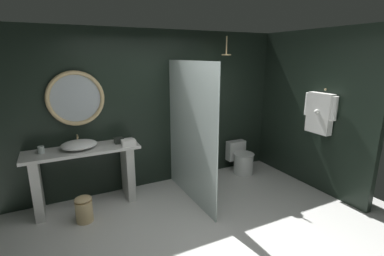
# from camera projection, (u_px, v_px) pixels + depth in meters

# --- Properties ---
(ground_plane) EXTENTS (5.76, 5.76, 0.00)m
(ground_plane) POSITION_uv_depth(u_px,v_px,m) (211.00, 241.00, 3.39)
(ground_plane) COLOR silver
(back_wall_panel) EXTENTS (4.80, 0.10, 2.60)m
(back_wall_panel) POSITION_uv_depth(u_px,v_px,m) (155.00, 110.00, 4.70)
(back_wall_panel) COLOR black
(back_wall_panel) RESTS_ON ground_plane
(side_wall_right) EXTENTS (0.10, 2.47, 2.60)m
(side_wall_right) POSITION_uv_depth(u_px,v_px,m) (308.00, 109.00, 4.74)
(side_wall_right) COLOR black
(side_wall_right) RESTS_ON ground_plane
(vanity_counter) EXTENTS (1.58, 0.51, 0.90)m
(vanity_counter) POSITION_uv_depth(u_px,v_px,m) (85.00, 171.00, 4.08)
(vanity_counter) COLOR silver
(vanity_counter) RESTS_ON ground_plane
(vessel_sink) EXTENTS (0.50, 0.41, 0.17)m
(vessel_sink) POSITION_uv_depth(u_px,v_px,m) (79.00, 145.00, 3.96)
(vessel_sink) COLOR white
(vessel_sink) RESTS_ON vanity_counter
(tumbler_cup) EXTENTS (0.08, 0.08, 0.10)m
(tumbler_cup) POSITION_uv_depth(u_px,v_px,m) (41.00, 150.00, 3.79)
(tumbler_cup) COLOR silver
(tumbler_cup) RESTS_ON vanity_counter
(tissue_box) EXTENTS (0.13, 0.13, 0.08)m
(tissue_box) POSITION_uv_depth(u_px,v_px,m) (119.00, 140.00, 4.24)
(tissue_box) COLOR #282D28
(tissue_box) RESTS_ON vanity_counter
(round_wall_mirror) EXTENTS (0.80, 0.06, 0.80)m
(round_wall_mirror) POSITION_uv_depth(u_px,v_px,m) (76.00, 99.00, 4.02)
(round_wall_mirror) COLOR #D6B77F
(shower_glass_panel) EXTENTS (0.02, 1.54, 2.12)m
(shower_glass_panel) POSITION_uv_depth(u_px,v_px,m) (191.00, 133.00, 4.17)
(shower_glass_panel) COLOR silver
(shower_glass_panel) RESTS_ON ground_plane
(rain_shower_head) EXTENTS (0.16, 0.16, 0.31)m
(rain_shower_head) POSITION_uv_depth(u_px,v_px,m) (226.00, 52.00, 4.67)
(rain_shower_head) COLOR #D6B77F
(hanging_bathrobe) EXTENTS (0.20, 0.57, 0.71)m
(hanging_bathrobe) POSITION_uv_depth(u_px,v_px,m) (320.00, 112.00, 4.38)
(hanging_bathrobe) COLOR #D6B77F
(toilet) EXTENTS (0.38, 0.55, 0.57)m
(toilet) POSITION_uv_depth(u_px,v_px,m) (241.00, 159.00, 5.35)
(toilet) COLOR white
(toilet) RESTS_ON ground_plane
(waste_bin) EXTENTS (0.23, 0.23, 0.36)m
(waste_bin) POSITION_uv_depth(u_px,v_px,m) (84.00, 209.00, 3.76)
(waste_bin) COLOR #D6B77F
(waste_bin) RESTS_ON ground_plane
(folded_hand_towel) EXTENTS (0.21, 0.15, 0.09)m
(folded_hand_towel) POSITION_uv_depth(u_px,v_px,m) (128.00, 143.00, 4.12)
(folded_hand_towel) COLOR white
(folded_hand_towel) RESTS_ON vanity_counter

